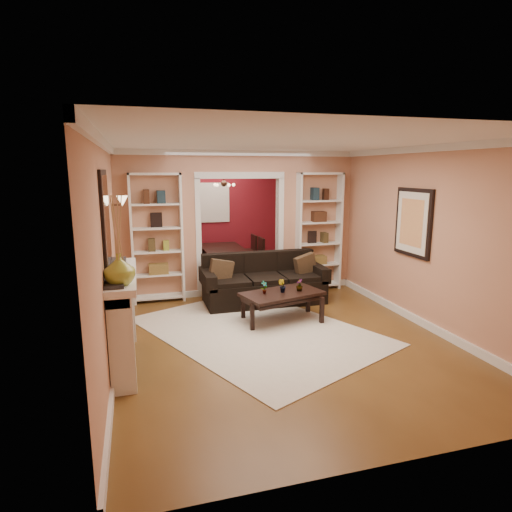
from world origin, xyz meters
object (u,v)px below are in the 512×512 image
object	(u,v)px
bookshelf_left	(157,239)
bookshelf_right	(318,232)
coffee_table	(282,307)
dining_table	(225,261)
fireplace	(125,319)
sofa	(264,279)

from	to	relation	value
bookshelf_left	bookshelf_right	bearing A→B (deg)	0.00
coffee_table	dining_table	size ratio (longest dim) A/B	0.74
bookshelf_left	dining_table	world-z (taller)	bookshelf_left
bookshelf_left	fireplace	xyz separation A→B (m)	(-0.54, -2.53, -0.57)
coffee_table	bookshelf_left	world-z (taller)	bookshelf_left
sofa	dining_table	world-z (taller)	sofa
coffee_table	bookshelf_right	size ratio (longest dim) A/B	0.54
coffee_table	fireplace	xyz separation A→B (m)	(-2.33, -0.93, 0.34)
bookshelf_right	coffee_table	bearing A→B (deg)	-129.19
sofa	bookshelf_right	xyz separation A→B (m)	(1.29, 0.58, 0.72)
bookshelf_right	sofa	bearing A→B (deg)	-155.84
fireplace	dining_table	xyz separation A→B (m)	(2.13, 4.33, -0.29)
bookshelf_left	fireplace	distance (m)	2.65
coffee_table	sofa	bearing A→B (deg)	74.14
sofa	bookshelf_left	distance (m)	2.03
sofa	fireplace	distance (m)	3.06
coffee_table	bookshelf_left	size ratio (longest dim) A/B	0.54
coffee_table	bookshelf_right	xyz separation A→B (m)	(1.31, 1.60, 0.91)
coffee_table	dining_table	xyz separation A→B (m)	(-0.21, 3.41, 0.06)
sofa	dining_table	xyz separation A→B (m)	(-0.22, 2.38, -0.14)
bookshelf_right	bookshelf_left	bearing A→B (deg)	180.00
dining_table	bookshelf_right	bearing A→B (deg)	-140.01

